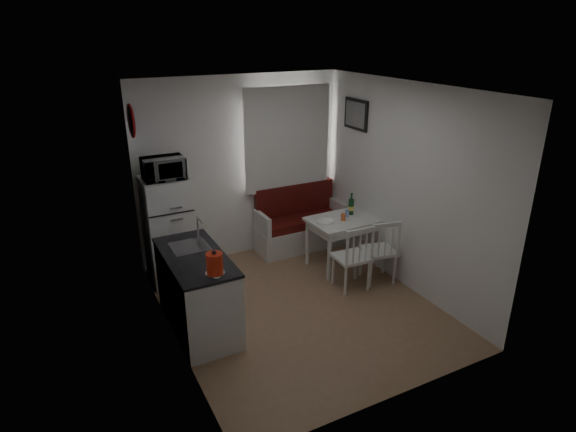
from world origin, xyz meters
The scene contains 22 objects.
floor centered at (0.00, 0.00, 0.00)m, with size 3.00×3.50×0.02m, color #936D4E.
ceiling centered at (0.00, 0.00, 2.60)m, with size 3.00×3.50×0.02m, color white.
wall_back centered at (0.00, 1.75, 1.30)m, with size 3.00×0.02×2.60m, color white.
wall_front centered at (0.00, -1.75, 1.30)m, with size 3.00×0.02×2.60m, color white.
wall_left centered at (-1.50, 0.00, 1.30)m, with size 0.02×3.50×2.60m, color white.
wall_right centered at (1.50, 0.00, 1.30)m, with size 0.02×3.50×2.60m, color white.
window centered at (0.70, 1.72, 1.62)m, with size 1.22×0.06×1.47m, color white.
curtain centered at (0.70, 1.65, 1.68)m, with size 1.35×0.02×1.50m, color white.
kitchen_counter centered at (-1.20, 0.16, 0.46)m, with size 0.62×1.32×1.16m.
wall_sign centered at (-1.47, 1.45, 2.15)m, with size 0.40×0.40×0.03m, color navy.
picture_frame centered at (1.48, 1.10, 2.05)m, with size 0.04×0.52×0.42m, color black.
bench centered at (0.83, 1.51, 0.32)m, with size 1.35×0.52×0.97m.
dining_table centered at (1.07, 0.68, 0.63)m, with size 0.98×0.70×0.71m.
chair_left centered at (0.82, 0.02, 0.55)m, with size 0.44×0.43×0.48m.
chair_right centered at (1.25, 0.02, 0.55)m, with size 0.49×0.48×0.48m.
fridge centered at (-1.18, 1.40, 0.71)m, with size 0.57×0.57×1.42m, color white.
microwave centered at (-1.18, 1.35, 1.56)m, with size 0.50×0.34×0.28m, color white.
kettle centered at (-1.15, -0.38, 1.03)m, with size 0.20×0.20×0.26m, color red.
wine_bottle centered at (1.25, 0.78, 0.87)m, with size 0.08×0.08×0.31m, color #164620, non-canonical shape.
drinking_glass_orange centered at (1.02, 0.63, 0.76)m, with size 0.06×0.06×0.10m, color orange.
drinking_glass_blue centered at (1.15, 0.73, 0.76)m, with size 0.06×0.06×0.10m, color #799CCE.
plate centered at (0.77, 0.70, 0.72)m, with size 0.24×0.24×0.02m, color white.
Camera 1 is at (-2.43, -4.43, 3.19)m, focal length 30.00 mm.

